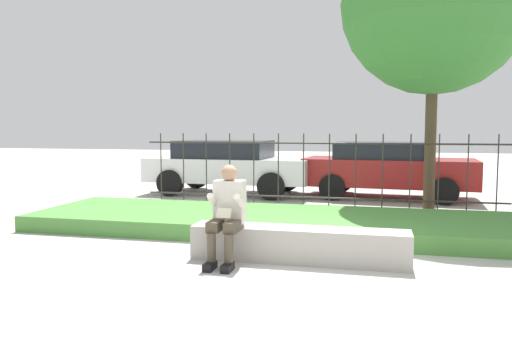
% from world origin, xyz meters
% --- Properties ---
extents(ground_plane, '(60.00, 60.00, 0.00)m').
position_xyz_m(ground_plane, '(0.00, 0.00, 0.00)').
color(ground_plane, '#B2AFA8').
extents(stone_bench, '(2.76, 0.46, 0.43)m').
position_xyz_m(stone_bench, '(0.21, 0.00, 0.19)').
color(stone_bench, '#ADA89E').
rests_on(stone_bench, ground_plane).
extents(person_seated_reader, '(0.42, 0.73, 1.23)m').
position_xyz_m(person_seated_reader, '(-0.66, -0.26, 0.67)').
color(person_seated_reader, black).
rests_on(person_seated_reader, ground_plane).
extents(grass_berm, '(9.13, 2.37, 0.26)m').
position_xyz_m(grass_berm, '(0.00, 1.89, 0.13)').
color(grass_berm, '#4C893D').
rests_on(grass_berm, ground_plane).
extents(iron_fence, '(7.13, 0.03, 1.59)m').
position_xyz_m(iron_fence, '(0.00, 3.66, 0.83)').
color(iron_fence, '#332D28').
rests_on(iron_fence, ground_plane).
extents(car_parked_center, '(4.11, 2.04, 1.35)m').
position_xyz_m(car_parked_center, '(1.42, 6.29, 0.73)').
color(car_parked_center, maroon).
rests_on(car_parked_center, ground_plane).
extents(car_parked_left, '(4.26, 2.05, 1.37)m').
position_xyz_m(car_parked_left, '(-2.54, 6.15, 0.74)').
color(car_parked_left, silver).
rests_on(car_parked_left, ground_plane).
extents(tree_behind_fence, '(3.69, 3.69, 6.05)m').
position_xyz_m(tree_behind_fence, '(2.21, 4.48, 4.20)').
color(tree_behind_fence, '#4C3D28').
rests_on(tree_behind_fence, ground_plane).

